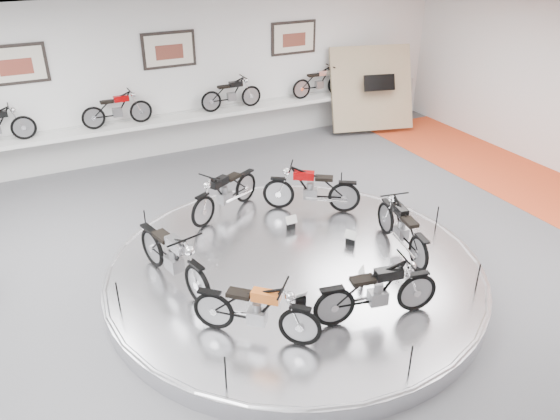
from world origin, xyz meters
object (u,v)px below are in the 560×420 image
bike_a (311,188)px  bike_c (173,256)px  bike_d (256,310)px  display_platform (295,272)px  bike_e (377,291)px  bike_f (402,227)px  shelf (178,119)px  bike_b (225,192)px

bike_a → bike_c: bearing=54.6°
bike_a → bike_d: bearing=82.9°
display_platform → bike_d: 2.02m
bike_d → bike_e: (1.74, -0.41, 0.02)m
display_platform → bike_f: bike_f is taller
bike_a → shelf: bearing=-41.8°
bike_b → bike_d: size_ratio=1.03×
bike_d → bike_e: size_ratio=0.97×
bike_b → bike_f: 3.51m
display_platform → bike_e: 1.93m
bike_c → bike_f: 3.97m
display_platform → bike_b: (-0.36, 2.27, 0.63)m
bike_d → display_platform: bearing=88.1°
display_platform → bike_f: size_ratio=4.02×
shelf → bike_f: 7.09m
bike_b → bike_e: (0.75, -4.04, 0.00)m
display_platform → bike_d: bearing=-134.8°
bike_b → shelf: bearing=-123.0°
bike_d → bike_e: bike_e is taller
bike_f → display_platform: bearing=88.6°
bike_b → bike_f: bike_b is taller
bike_b → bike_e: bearing=72.4°
bike_c → bike_d: bike_c is taller
bike_e → bike_f: 2.03m
shelf → bike_e: bearing=-87.3°
bike_d → bike_f: (3.25, 0.94, 0.00)m
display_platform → shelf: shelf is taller
bike_e → bike_f: bearing=53.0°
display_platform → bike_c: 2.14m
shelf → bike_e: bike_e is taller
bike_f → bike_c: bearing=89.3°
bike_b → bike_c: (-1.63, -1.88, 0.04)m
bike_b → bike_d: (-0.99, -3.63, -0.01)m
bike_b → bike_f: bearing=102.0°
shelf → bike_e: 8.19m
shelf → bike_c: bike_c is taller
display_platform → bike_a: size_ratio=3.84×
bike_b → bike_f: size_ratio=1.03×
shelf → bike_a: bike_a is taller
display_platform → bike_e: bearing=-77.8°
shelf → bike_b: bearing=-95.0°
bike_d → bike_f: bearing=59.0°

